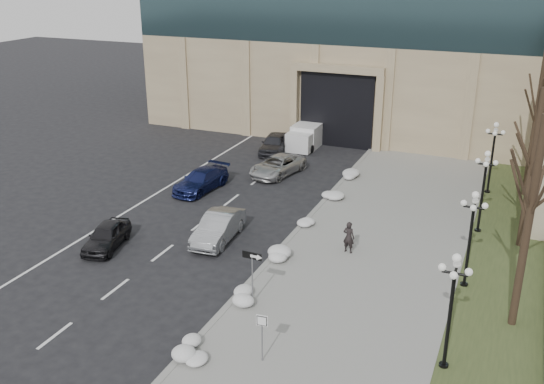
{
  "coord_description": "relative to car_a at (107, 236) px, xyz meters",
  "views": [
    {
      "loc": [
        9.69,
        -13.69,
        14.27
      ],
      "look_at": [
        -1.16,
        11.97,
        3.5
      ],
      "focal_mm": 40.0,
      "sensor_mm": 36.0,
      "label": 1
    }
  ],
  "objects": [
    {
      "name": "car_a",
      "position": [
        0.0,
        0.0,
        0.0
      ],
      "size": [
        2.35,
        4.05,
        1.29
      ],
      "primitive_type": "imported",
      "rotation": [
        0.0,
        0.0,
        0.23
      ],
      "color": "black",
      "rests_on": "ground"
    },
    {
      "name": "car_b",
      "position": [
        5.01,
        3.06,
        0.09
      ],
      "size": [
        1.94,
        4.61,
        1.48
      ],
      "primitive_type": "imported",
      "rotation": [
        0.0,
        0.0,
        0.08
      ],
      "color": "#989B9F",
      "rests_on": "ground"
    },
    {
      "name": "sidewalk",
      "position": [
        13.05,
        4.53,
        -0.59
      ],
      "size": [
        9.0,
        40.0,
        0.12
      ],
      "primitive_type": "cube",
      "color": "gray",
      "rests_on": "ground"
    },
    {
      "name": "tree_far",
      "position": [
        20.05,
        16.53,
        5.5
      ],
      "size": [
        3.2,
        3.2,
        9.5
      ],
      "color": "black",
      "rests_on": "ground"
    },
    {
      "name": "snow_clump_e",
      "position": [
        8.7,
        6.86,
        -0.35
      ],
      "size": [
        1.1,
        1.6,
        0.36
      ],
      "primitive_type": "ellipsoid",
      "color": "silver",
      "rests_on": "sidewalk"
    },
    {
      "name": "grass_strip",
      "position": [
        19.55,
        4.53,
        -0.6
      ],
      "size": [
        4.0,
        40.0,
        0.1
      ],
      "primitive_type": "cube",
      "color": "#364221",
      "rests_on": "ground"
    },
    {
      "name": "one_way_sign",
      "position": [
        9.61,
        -2.23,
        1.47
      ],
      "size": [
        0.96,
        0.26,
        2.57
      ],
      "rotation": [
        0.0,
        0.0,
        -0.04
      ],
      "color": "slate",
      "rests_on": "ground"
    },
    {
      "name": "car_c",
      "position": [
        0.42,
        9.37,
        0.03
      ],
      "size": [
        2.4,
        4.87,
        1.36
      ],
      "primitive_type": "imported",
      "rotation": [
        0.0,
        0.0,
        -0.11
      ],
      "color": "navy",
      "rests_on": "ground"
    },
    {
      "name": "curb",
      "position": [
        8.55,
        4.53,
        -0.58
      ],
      "size": [
        0.3,
        40.0,
        0.14
      ],
      "primitive_type": "cube",
      "color": "gray",
      "rests_on": "ground"
    },
    {
      "name": "lamppost_b",
      "position": [
        17.85,
        3.03,
        2.43
      ],
      "size": [
        1.18,
        1.18,
        4.76
      ],
      "color": "black",
      "rests_on": "ground"
    },
    {
      "name": "keep_sign",
      "position": [
        11.51,
        -5.83,
        0.9
      ],
      "size": [
        0.45,
        0.09,
        2.1
      ],
      "rotation": [
        0.0,
        0.0,
        0.09
      ],
      "color": "slate",
      "rests_on": "ground"
    },
    {
      "name": "tree_mid",
      "position": [
        20.05,
        8.53,
        4.86
      ],
      "size": [
        3.2,
        3.2,
        8.5
      ],
      "color": "black",
      "rests_on": "ground"
    },
    {
      "name": "lamppost_a",
      "position": [
        17.85,
        -3.47,
        2.43
      ],
      "size": [
        1.18,
        1.18,
        4.76
      ],
      "color": "black",
      "rests_on": "ground"
    },
    {
      "name": "car_e",
      "position": [
        1.68,
        18.87,
        0.11
      ],
      "size": [
        2.43,
        4.65,
        1.51
      ],
      "primitive_type": "imported",
      "rotation": [
        0.0,
        0.0,
        0.15
      ],
      "color": "#333338",
      "rests_on": "ground"
    },
    {
      "name": "lamppost_c",
      "position": [
        17.85,
        9.53,
        2.43
      ],
      "size": [
        1.18,
        1.18,
        4.76
      ],
      "color": "black",
      "rests_on": "ground"
    },
    {
      "name": "car_d",
      "position": [
        3.89,
        14.15,
        0.02
      ],
      "size": [
        3.16,
        5.16,
        1.33
      ],
      "primitive_type": "imported",
      "rotation": [
        0.0,
        0.0,
        -0.21
      ],
      "color": "#B4B4B4",
      "rests_on": "ground"
    },
    {
      "name": "snow_clump_d",
      "position": [
        8.86,
        2.23,
        -0.35
      ],
      "size": [
        1.1,
        1.6,
        0.36
      ],
      "primitive_type": "ellipsoid",
      "color": "silver",
      "rests_on": "sidewalk"
    },
    {
      "name": "snow_clump_f",
      "position": [
        8.8,
        11.21,
        -0.35
      ],
      "size": [
        1.1,
        1.6,
        0.36
      ],
      "primitive_type": "ellipsoid",
      "color": "silver",
      "rests_on": "sidewalk"
    },
    {
      "name": "pedestrian",
      "position": [
        11.95,
        4.17,
        0.32
      ],
      "size": [
        0.68,
        0.5,
        1.69
      ],
      "primitive_type": "imported",
      "rotation": [
        0.0,
        0.0,
        2.98
      ],
      "color": "black",
      "rests_on": "sidewalk"
    },
    {
      "name": "snow_clump_c",
      "position": [
        8.81,
        -2.26,
        -0.35
      ],
      "size": [
        1.1,
        1.6,
        0.36
      ],
      "primitive_type": "ellipsoid",
      "color": "silver",
      "rests_on": "sidewalk"
    },
    {
      "name": "box_truck",
      "position": [
        3.47,
        21.88,
        0.24
      ],
      "size": [
        2.08,
        5.79,
        1.84
      ],
      "rotation": [
        0.0,
        0.0,
        0.0
      ],
      "color": "silver",
      "rests_on": "ground"
    },
    {
      "name": "tree_near",
      "position": [
        20.05,
        0.53,
        5.18
      ],
      "size": [
        3.2,
        3.2,
        9.0
      ],
      "color": "black",
      "rests_on": "ground"
    },
    {
      "name": "snow_clump_g",
      "position": [
        9.14,
        15.12,
        -0.35
      ],
      "size": [
        1.1,
        1.6,
        0.36
      ],
      "primitive_type": "ellipsoid",
      "color": "silver",
      "rests_on": "sidewalk"
    },
    {
      "name": "lamppost_d",
      "position": [
        17.85,
        16.03,
        2.43
      ],
      "size": [
        1.18,
        1.18,
        4.76
      ],
      "color": "black",
      "rests_on": "ground"
    },
    {
      "name": "snow_clump_b",
      "position": [
        8.98,
        -6.47,
        -0.35
      ],
      "size": [
        1.1,
        1.6,
        0.36
      ],
      "primitive_type": "ellipsoid",
      "color": "silver",
      "rests_on": "sidewalk"
    }
  ]
}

